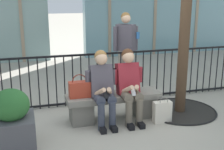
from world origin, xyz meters
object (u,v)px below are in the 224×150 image
at_px(stone_bench, 114,104).
at_px(seated_person_companion, 129,83).
at_px(bystander_at_railing, 126,46).
at_px(handbag_on_bench, 80,89).
at_px(planter, 12,121).
at_px(shopping_bag, 162,112).
at_px(seated_person_with_phone, 102,86).

relative_size(stone_bench, seated_person_companion, 1.32).
bearing_deg(stone_bench, bystander_at_railing, 63.84).
height_order(handbag_on_bench, planter, planter).
bearing_deg(shopping_bag, bystander_at_railing, 91.02).
distance_m(bystander_at_railing, planter, 3.12).
distance_m(stone_bench, seated_person_with_phone, 0.46).
bearing_deg(planter, shopping_bag, 4.83).
height_order(seated_person_with_phone, seated_person_companion, same).
bearing_deg(bystander_at_railing, shopping_bag, -88.98).
relative_size(stone_bench, seated_person_with_phone, 1.32).
height_order(handbag_on_bench, shopping_bag, handbag_on_bench).
bearing_deg(planter, bystander_at_railing, 40.53).
xyz_separation_m(stone_bench, handbag_on_bench, (-0.58, -0.01, 0.32)).
bearing_deg(seated_person_with_phone, shopping_bag, -13.88).
bearing_deg(bystander_at_railing, seated_person_companion, -106.87).
distance_m(seated_person_companion, bystander_at_railing, 1.66).
xyz_separation_m(seated_person_with_phone, bystander_at_railing, (0.93, 1.55, 0.35)).
distance_m(stone_bench, handbag_on_bench, 0.66).
height_order(shopping_bag, bystander_at_railing, bystander_at_railing).
bearing_deg(shopping_bag, planter, -175.17).
bearing_deg(stone_bench, planter, -160.84).
xyz_separation_m(seated_person_with_phone, handbag_on_bench, (-0.35, 0.12, -0.06)).
distance_m(shopping_bag, planter, 2.37).
height_order(handbag_on_bench, bystander_at_railing, bystander_at_railing).
xyz_separation_m(bystander_at_railing, planter, (-2.32, -1.99, -0.61)).
bearing_deg(handbag_on_bench, seated_person_companion, -8.35).
height_order(seated_person_companion, shopping_bag, seated_person_companion).
height_order(stone_bench, seated_person_companion, seated_person_companion).
height_order(seated_person_with_phone, handbag_on_bench, seated_person_with_phone).
relative_size(seated_person_with_phone, bystander_at_railing, 0.71).
distance_m(seated_person_with_phone, bystander_at_railing, 1.84).
xyz_separation_m(seated_person_with_phone, planter, (-1.40, -0.44, -0.26)).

